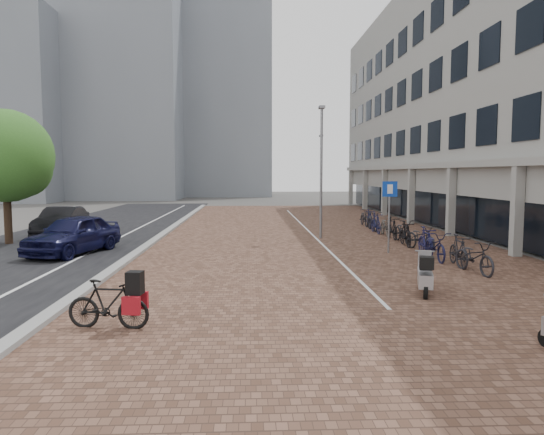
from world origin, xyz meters
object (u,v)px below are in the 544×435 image
Objects in this scene: hero_bike at (108,303)px; parking_sign at (389,205)px; car_dark at (61,221)px; car_navy at (73,234)px; scooter_front at (425,274)px.

hero_bike is 12.06m from parking_sign.
car_navy is at bearing -67.09° from car_dark.
car_dark is 2.75× the size of scooter_front.
car_navy is 2.81× the size of scooter_front.
parking_sign is (8.01, 8.91, 1.36)m from hero_bike.
car_dark is (-2.53, 5.71, -0.04)m from car_navy.
car_navy is 1.02× the size of car_dark.
car_navy is 10.21m from hero_bike.
hero_bike is 0.62× the size of parking_sign.
scooter_front is at bearing -62.25° from hero_bike.
hero_bike is (3.88, -9.44, -0.23)m from car_navy.
scooter_front is 0.57× the size of parking_sign.
car_navy is 6.24m from car_dark.
hero_bike is at bearing -143.36° from scooter_front.
hero_bike is (6.41, -15.15, -0.19)m from car_dark.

